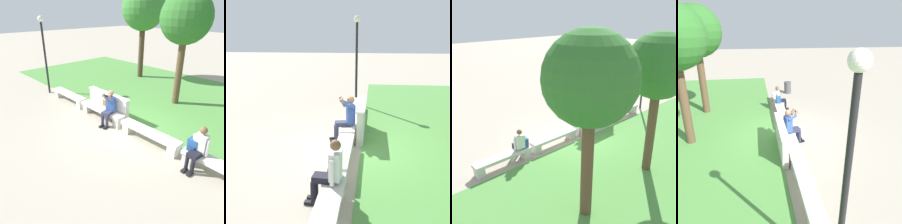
{
  "view_description": "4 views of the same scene",
  "coord_description": "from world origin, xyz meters",
  "views": [
    {
      "loc": [
        4.88,
        -5.04,
        4.0
      ],
      "look_at": [
        -0.16,
        -0.4,
        0.78
      ],
      "focal_mm": 35.0,
      "sensor_mm": 36.0,
      "label": 1
    },
    {
      "loc": [
        8.0,
        0.67,
        3.09
      ],
      "look_at": [
        -0.17,
        -0.27,
        0.98
      ],
      "focal_mm": 50.0,
      "sensor_mm": 36.0,
      "label": 2
    },
    {
      "loc": [
        7.48,
        7.52,
        5.27
      ],
      "look_at": [
        0.04,
        -0.66,
        1.01
      ],
      "focal_mm": 42.0,
      "sensor_mm": 36.0,
      "label": 3
    },
    {
      "loc": [
        -7.7,
        1.07,
        3.95
      ],
      "look_at": [
        0.21,
        -0.18,
        0.88
      ],
      "focal_mm": 35.0,
      "sensor_mm": 36.0,
      "label": 4
    }
  ],
  "objects": [
    {
      "name": "person_distant",
      "position": [
        2.87,
        -0.07,
        0.67
      ],
      "size": [
        0.48,
        0.69,
        1.26
      ],
      "color": "black",
      "rests_on": "ground"
    },
    {
      "name": "grass_strip",
      "position": [
        0.0,
        4.38,
        0.01
      ],
      "size": [
        21.41,
        8.0,
        0.03
      ],
      "primitive_type": "cube",
      "color": "#518E42",
      "rests_on": "ground"
    },
    {
      "name": "person_photographer",
      "position": [
        -0.67,
        -0.07,
        0.74
      ],
      "size": [
        0.54,
        0.78,
        1.32
      ],
      "color": "black",
      "rests_on": "ground"
    },
    {
      "name": "backrest_wall_with_plaque",
      "position": [
        -1.19,
        0.34,
        0.52
      ],
      "size": [
        2.21,
        0.24,
        1.01
      ],
      "color": "beige",
      "rests_on": "ground"
    },
    {
      "name": "tree_left_background",
      "position": [
        -0.09,
        3.56,
        3.64
      ],
      "size": [
        2.11,
        2.11,
        4.76
      ],
      "color": "brown",
      "rests_on": "ground"
    },
    {
      "name": "bench_mid",
      "position": [
        1.19,
        0.0,
        0.31
      ],
      "size": [
        2.24,
        0.4,
        0.45
      ],
      "color": "beige",
      "rests_on": "ground"
    },
    {
      "name": "backpack",
      "position": [
        2.69,
        0.01,
        0.63
      ],
      "size": [
        0.28,
        0.24,
        0.43
      ],
      "color": "#234C8C",
      "rests_on": "bench_far"
    },
    {
      "name": "bench_main",
      "position": [
        -3.58,
        0.0,
        0.31
      ],
      "size": [
        2.24,
        0.4,
        0.45
      ],
      "color": "beige",
      "rests_on": "ground"
    },
    {
      "name": "tree_right_background",
      "position": [
        -4.13,
        5.73,
        4.03
      ],
      "size": [
        2.52,
        2.52,
        5.34
      ],
      "color": "#4C3826",
      "rests_on": "ground"
    },
    {
      "name": "lamp_post",
      "position": [
        -5.41,
        -0.07,
        2.47
      ],
      "size": [
        0.28,
        0.28,
        3.76
      ],
      "color": "black",
      "rests_on": "ground"
    },
    {
      "name": "ground_plane",
      "position": [
        0.0,
        0.0,
        0.0
      ],
      "size": [
        80.0,
        80.0,
        0.0
      ],
      "primitive_type": "plane",
      "color": "#A89E8C"
    },
    {
      "name": "bench_near",
      "position": [
        -1.19,
        0.0,
        0.31
      ],
      "size": [
        2.24,
        0.4,
        0.45
      ],
      "color": "beige",
      "rests_on": "ground"
    },
    {
      "name": "bench_far",
      "position": [
        3.58,
        0.0,
        0.31
      ],
      "size": [
        2.24,
        0.4,
        0.45
      ],
      "color": "beige",
      "rests_on": "ground"
    }
  ]
}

